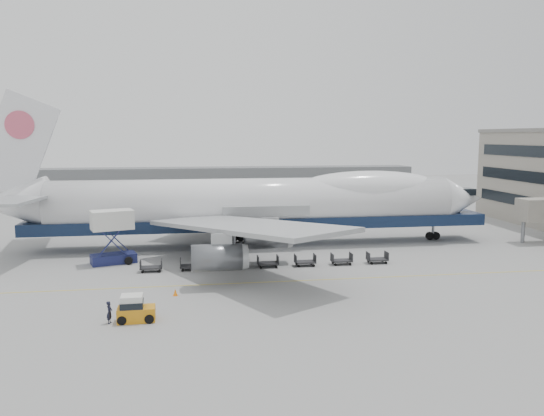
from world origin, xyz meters
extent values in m
plane|color=gray|center=(0.00, 0.00, 0.00)|extent=(260.00, 260.00, 0.00)
cube|color=gold|center=(0.00, -6.00, 0.01)|extent=(60.00, 0.15, 0.01)
cylinder|color=slate|center=(36.00, 8.00, 1.50)|extent=(0.50, 0.50, 3.00)
cube|color=slate|center=(-10.00, 70.00, 3.50)|extent=(110.00, 8.00, 7.00)
cylinder|color=white|center=(0.00, 12.00, 5.70)|extent=(52.00, 6.40, 6.40)
cube|color=#101E3A|center=(1.00, 12.00, 3.14)|extent=(60.00, 5.76, 1.50)
cone|color=white|center=(29.00, 12.00, 5.70)|extent=(6.00, 6.40, 6.40)
cone|color=white|center=(-30.50, 12.00, 6.30)|extent=(9.00, 6.40, 6.40)
ellipsoid|color=white|center=(15.60, 12.00, 7.46)|extent=(20.67, 5.78, 4.56)
cube|color=white|center=(-29.00, 12.00, 13.20)|extent=(10.52, 0.50, 13.56)
cylinder|color=#D6536D|center=(-28.50, 12.00, 15.70)|extent=(3.40, 0.30, 3.40)
cube|color=#9EA0A3|center=(-3.00, -2.28, 5.10)|extent=(20.35, 26.74, 2.26)
cube|color=#9EA0A3|center=(-3.00, 26.28, 5.10)|extent=(20.35, 26.74, 2.26)
cylinder|color=#595B60|center=(-6.00, 31.00, 2.90)|extent=(4.80, 2.60, 2.60)
cylinder|color=#595B60|center=(0.00, 22.00, 2.90)|extent=(4.80, 2.60, 2.60)
cylinder|color=#595B60|center=(0.00, 2.00, 2.90)|extent=(4.80, 2.60, 2.60)
cylinder|color=#595B60|center=(-6.00, -7.00, 2.90)|extent=(4.80, 2.60, 2.60)
cylinder|color=slate|center=(25.00, 12.00, 1.25)|extent=(0.36, 0.36, 2.50)
cylinder|color=black|center=(25.00, 12.00, 0.55)|extent=(1.10, 0.45, 1.10)
cylinder|color=slate|center=(-3.00, 9.00, 1.25)|extent=(0.36, 0.36, 2.50)
cylinder|color=black|center=(-3.00, 9.00, 0.55)|extent=(1.10, 0.45, 1.10)
cylinder|color=slate|center=(-3.00, 15.00, 1.25)|extent=(0.36, 0.36, 2.50)
cylinder|color=black|center=(-3.00, 15.00, 0.55)|extent=(1.10, 0.45, 1.10)
cube|color=#1A2050|center=(-17.16, 4.50, 0.54)|extent=(5.40, 3.75, 1.08)
cube|color=silver|center=(-17.16, 4.50, 5.00)|extent=(5.08, 3.82, 2.16)
cube|color=#1A2050|center=(-17.16, 3.42, 2.80)|extent=(3.37, 1.19, 3.88)
cube|color=#1A2050|center=(-17.16, 5.58, 2.80)|extent=(3.37, 1.19, 3.88)
cube|color=slate|center=(-17.16, 6.07, 5.00)|extent=(2.61, 1.84, 0.15)
cylinder|color=black|center=(-18.93, 3.52, 0.44)|extent=(0.88, 0.34, 0.88)
cylinder|color=black|center=(-18.93, 5.48, 0.44)|extent=(0.88, 0.34, 0.88)
cylinder|color=black|center=(-15.39, 3.52, 0.44)|extent=(0.88, 0.34, 0.88)
cylinder|color=black|center=(-15.39, 5.48, 0.44)|extent=(0.88, 0.34, 0.88)
cube|color=orange|center=(-12.69, -15.49, 0.57)|extent=(2.92, 1.62, 1.13)
cube|color=silver|center=(-13.00, -15.50, 1.60)|extent=(1.69, 1.49, 1.03)
cube|color=black|center=(-13.00, -15.50, 1.39)|extent=(1.79, 1.59, 0.51)
cylinder|color=black|center=(-13.72, -16.16, 0.36)|extent=(0.72, 0.31, 0.72)
cylinder|color=black|center=(-13.72, -14.82, 0.36)|extent=(0.72, 0.31, 0.72)
cylinder|color=black|center=(-11.66, -16.16, 0.36)|extent=(0.72, 0.31, 0.72)
cylinder|color=black|center=(-11.66, -14.82, 0.36)|extent=(0.72, 0.31, 0.72)
imported|color=black|center=(-14.69, -15.69, 0.88)|extent=(0.51, 0.70, 1.76)
cone|color=orange|center=(-9.88, -9.18, 0.31)|extent=(0.40, 0.40, 0.62)
cube|color=orange|center=(-9.88, -9.18, 0.02)|extent=(0.42, 0.42, 0.03)
cube|color=#2D2D30|center=(-12.66, -0.07, 0.45)|extent=(2.30, 1.35, 0.18)
cube|color=#2D2D30|center=(-13.76, -0.07, 0.85)|extent=(0.08, 1.35, 0.90)
cube|color=#2D2D30|center=(-11.56, -0.07, 0.85)|extent=(0.08, 1.35, 0.90)
cylinder|color=black|center=(-13.51, -0.62, 0.15)|extent=(0.30, 0.12, 0.30)
cylinder|color=black|center=(-13.51, 0.48, 0.15)|extent=(0.30, 0.12, 0.30)
cylinder|color=black|center=(-11.81, -0.62, 0.15)|extent=(0.30, 0.12, 0.30)
cylinder|color=black|center=(-11.81, 0.48, 0.15)|extent=(0.30, 0.12, 0.30)
cube|color=#2D2D30|center=(-8.46, -0.07, 0.45)|extent=(2.30, 1.35, 0.18)
cube|color=#2D2D30|center=(-9.56, -0.07, 0.85)|extent=(0.08, 1.35, 0.90)
cube|color=#2D2D30|center=(-7.36, -0.07, 0.85)|extent=(0.08, 1.35, 0.90)
cylinder|color=black|center=(-9.31, -0.62, 0.15)|extent=(0.30, 0.12, 0.30)
cylinder|color=black|center=(-9.31, 0.48, 0.15)|extent=(0.30, 0.12, 0.30)
cylinder|color=black|center=(-7.61, -0.62, 0.15)|extent=(0.30, 0.12, 0.30)
cylinder|color=black|center=(-7.61, 0.48, 0.15)|extent=(0.30, 0.12, 0.30)
cube|color=#2D2D30|center=(-4.26, -0.07, 0.45)|extent=(2.30, 1.35, 0.18)
cube|color=#2D2D30|center=(-5.36, -0.07, 0.85)|extent=(0.08, 1.35, 0.90)
cube|color=#2D2D30|center=(-3.16, -0.07, 0.85)|extent=(0.08, 1.35, 0.90)
cylinder|color=black|center=(-5.11, -0.62, 0.15)|extent=(0.30, 0.12, 0.30)
cylinder|color=black|center=(-5.11, 0.48, 0.15)|extent=(0.30, 0.12, 0.30)
cylinder|color=black|center=(-3.41, -0.62, 0.15)|extent=(0.30, 0.12, 0.30)
cylinder|color=black|center=(-3.41, 0.48, 0.15)|extent=(0.30, 0.12, 0.30)
cube|color=#2D2D30|center=(-0.06, -0.07, 0.45)|extent=(2.30, 1.35, 0.18)
cube|color=#2D2D30|center=(-1.16, -0.07, 0.85)|extent=(0.08, 1.35, 0.90)
cube|color=#2D2D30|center=(1.04, -0.07, 0.85)|extent=(0.08, 1.35, 0.90)
cylinder|color=black|center=(-0.91, -0.62, 0.15)|extent=(0.30, 0.12, 0.30)
cylinder|color=black|center=(-0.91, 0.48, 0.15)|extent=(0.30, 0.12, 0.30)
cylinder|color=black|center=(0.79, -0.62, 0.15)|extent=(0.30, 0.12, 0.30)
cylinder|color=black|center=(0.79, 0.48, 0.15)|extent=(0.30, 0.12, 0.30)
cube|color=#2D2D30|center=(4.14, -0.07, 0.45)|extent=(2.30, 1.35, 0.18)
cube|color=#2D2D30|center=(3.04, -0.07, 0.85)|extent=(0.08, 1.35, 0.90)
cube|color=#2D2D30|center=(5.24, -0.07, 0.85)|extent=(0.08, 1.35, 0.90)
cylinder|color=black|center=(3.29, -0.62, 0.15)|extent=(0.30, 0.12, 0.30)
cylinder|color=black|center=(3.29, 0.48, 0.15)|extent=(0.30, 0.12, 0.30)
cylinder|color=black|center=(4.99, -0.62, 0.15)|extent=(0.30, 0.12, 0.30)
cylinder|color=black|center=(4.99, 0.48, 0.15)|extent=(0.30, 0.12, 0.30)
cube|color=#2D2D30|center=(8.33, -0.07, 0.45)|extent=(2.30, 1.35, 0.18)
cube|color=#2D2D30|center=(7.23, -0.07, 0.85)|extent=(0.08, 1.35, 0.90)
cube|color=#2D2D30|center=(9.43, -0.07, 0.85)|extent=(0.08, 1.35, 0.90)
cylinder|color=black|center=(7.48, -0.62, 0.15)|extent=(0.30, 0.12, 0.30)
cylinder|color=black|center=(7.48, 0.48, 0.15)|extent=(0.30, 0.12, 0.30)
cylinder|color=black|center=(9.18, -0.62, 0.15)|extent=(0.30, 0.12, 0.30)
cylinder|color=black|center=(9.18, 0.48, 0.15)|extent=(0.30, 0.12, 0.30)
cube|color=#2D2D30|center=(12.53, -0.07, 0.45)|extent=(2.30, 1.35, 0.18)
cube|color=#2D2D30|center=(11.43, -0.07, 0.85)|extent=(0.08, 1.35, 0.90)
cube|color=#2D2D30|center=(13.63, -0.07, 0.85)|extent=(0.08, 1.35, 0.90)
cylinder|color=black|center=(11.68, -0.62, 0.15)|extent=(0.30, 0.12, 0.30)
cylinder|color=black|center=(11.68, 0.48, 0.15)|extent=(0.30, 0.12, 0.30)
cylinder|color=black|center=(13.38, -0.62, 0.15)|extent=(0.30, 0.12, 0.30)
cylinder|color=black|center=(13.38, 0.48, 0.15)|extent=(0.30, 0.12, 0.30)
camera|label=1|loc=(-8.27, -56.51, 14.36)|focal=35.00mm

